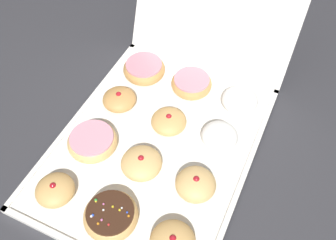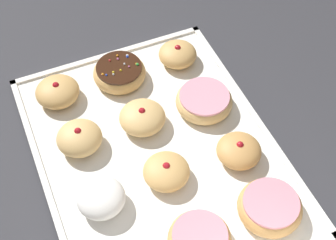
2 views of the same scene
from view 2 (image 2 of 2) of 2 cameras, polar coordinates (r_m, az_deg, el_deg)
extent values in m
plane|color=#333338|center=(0.98, -1.31, -3.89)|extent=(3.00, 3.00, 0.00)
cube|color=white|center=(0.97, -1.31, -3.72)|extent=(0.44, 0.58, 0.01)
cube|color=white|center=(1.15, -6.71, 7.15)|extent=(0.44, 0.01, 0.01)
cube|color=white|center=(1.04, 9.74, 0.26)|extent=(0.01, 0.58, 0.01)
cube|color=white|center=(0.95, -13.47, -7.74)|extent=(0.01, 0.58, 0.01)
ellipsoid|color=tan|center=(1.11, 1.09, 7.45)|extent=(0.08, 0.08, 0.04)
sphere|color=#B21923|center=(1.10, 1.11, 8.13)|extent=(0.01, 0.01, 0.01)
torus|color=tan|center=(1.08, -5.61, 5.27)|extent=(0.11, 0.11, 0.03)
cylinder|color=#381E11|center=(1.07, -5.68, 5.86)|extent=(0.10, 0.10, 0.01)
sphere|color=yellow|center=(1.06, -5.21, 5.68)|extent=(0.01, 0.01, 0.01)
sphere|color=yellow|center=(1.07, -3.60, 6.36)|extent=(0.00, 0.00, 0.00)
sphere|color=blue|center=(1.05, -6.98, 5.07)|extent=(0.00, 0.00, 0.00)
sphere|color=white|center=(1.07, -4.95, 6.34)|extent=(0.00, 0.00, 0.00)
sphere|color=white|center=(1.09, -4.61, 7.29)|extent=(0.01, 0.01, 0.01)
sphere|color=pink|center=(1.08, -5.69, 6.88)|extent=(0.00, 0.00, 0.00)
sphere|color=pink|center=(1.06, -4.43, 6.04)|extent=(0.00, 0.00, 0.00)
sphere|color=white|center=(1.05, -6.18, 5.16)|extent=(0.00, 0.00, 0.00)
sphere|color=orange|center=(1.09, -5.74, 7.24)|extent=(0.01, 0.01, 0.01)
sphere|color=red|center=(1.08, -6.60, 6.71)|extent=(0.00, 0.00, 0.00)
sphere|color=blue|center=(1.09, -4.63, 7.16)|extent=(0.01, 0.01, 0.01)
sphere|color=green|center=(1.07, -3.48, 6.29)|extent=(0.01, 0.01, 0.01)
sphere|color=yellow|center=(1.06, -6.20, 5.39)|extent=(0.01, 0.01, 0.01)
sphere|color=orange|center=(1.05, -7.40, 5.16)|extent=(0.01, 0.01, 0.01)
ellipsoid|color=tan|center=(1.06, -12.38, 3.15)|extent=(0.09, 0.09, 0.04)
sphere|color=#B21923|center=(1.05, -12.56, 3.84)|extent=(0.01, 0.01, 0.01)
torus|color=#E5B770|center=(1.03, 4.10, 2.13)|extent=(0.12, 0.12, 0.03)
cylinder|color=pink|center=(1.02, 4.15, 2.69)|extent=(0.10, 0.10, 0.01)
ellipsoid|color=#E5B770|center=(0.99, -2.96, 0.28)|extent=(0.09, 0.09, 0.04)
sphere|color=#B21923|center=(0.98, -3.00, 0.99)|extent=(0.01, 0.01, 0.01)
ellipsoid|color=#E5B770|center=(0.97, -9.98, -2.02)|extent=(0.09, 0.09, 0.05)
sphere|color=#B21923|center=(0.96, -10.16, -1.27)|extent=(0.01, 0.01, 0.01)
ellipsoid|color=tan|center=(0.96, 8.01, -3.45)|extent=(0.08, 0.08, 0.04)
sphere|color=#B21923|center=(0.94, 8.14, -2.82)|extent=(0.01, 0.01, 0.01)
ellipsoid|color=tan|center=(0.92, -0.19, -5.84)|extent=(0.09, 0.09, 0.04)
sphere|color=#B21923|center=(0.91, -0.19, -5.24)|extent=(0.01, 0.01, 0.01)
ellipsoid|color=white|center=(0.90, -7.59, -8.71)|extent=(0.09, 0.09, 0.05)
torus|color=tan|center=(0.90, 11.42, -9.66)|extent=(0.11, 0.11, 0.04)
cylinder|color=pink|center=(0.89, 11.60, -9.14)|extent=(0.10, 0.10, 0.01)
torus|color=tan|center=(0.86, 3.59, -13.33)|extent=(0.11, 0.11, 0.03)
cylinder|color=pink|center=(0.85, 3.64, -12.89)|extent=(0.09, 0.09, 0.01)
camera|label=1|loc=(0.96, -35.19, 41.56)|focal=39.94mm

